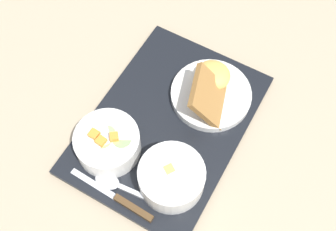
{
  "coord_description": "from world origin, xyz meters",
  "views": [
    {
      "loc": [
        -0.37,
        -0.15,
        0.81
      ],
      "look_at": [
        0.0,
        0.0,
        0.04
      ],
      "focal_mm": 45.0,
      "sensor_mm": 36.0,
      "label": 1
    }
  ],
  "objects_px": {
    "bowl_soup": "(172,177)",
    "plate_main": "(211,90)",
    "spoon": "(120,186)",
    "bowl_salad": "(108,143)",
    "knife": "(124,203)"
  },
  "relations": [
    {
      "from": "bowl_salad",
      "to": "bowl_soup",
      "type": "bearing_deg",
      "value": -97.45
    },
    {
      "from": "bowl_soup",
      "to": "plate_main",
      "type": "height_order",
      "value": "plate_main"
    },
    {
      "from": "bowl_salad",
      "to": "bowl_soup",
      "type": "relative_size",
      "value": 1.01
    },
    {
      "from": "bowl_soup",
      "to": "plate_main",
      "type": "xyz_separation_m",
      "value": [
        0.22,
        -0.0,
        -0.01
      ]
    },
    {
      "from": "bowl_salad",
      "to": "knife",
      "type": "relative_size",
      "value": 0.69
    },
    {
      "from": "plate_main",
      "to": "knife",
      "type": "xyz_separation_m",
      "value": [
        -0.29,
        0.07,
        -0.02
      ]
    },
    {
      "from": "bowl_soup",
      "to": "plate_main",
      "type": "distance_m",
      "value": 0.22
    },
    {
      "from": "bowl_salad",
      "to": "plate_main",
      "type": "distance_m",
      "value": 0.25
    },
    {
      "from": "knife",
      "to": "bowl_salad",
      "type": "bearing_deg",
      "value": -40.7
    },
    {
      "from": "plate_main",
      "to": "bowl_salad",
      "type": "bearing_deg",
      "value": 143.09
    },
    {
      "from": "spoon",
      "to": "plate_main",
      "type": "bearing_deg",
      "value": -107.69
    },
    {
      "from": "spoon",
      "to": "knife",
      "type": "bearing_deg",
      "value": 131.61
    },
    {
      "from": "bowl_salad",
      "to": "spoon",
      "type": "height_order",
      "value": "bowl_salad"
    },
    {
      "from": "spoon",
      "to": "bowl_salad",
      "type": "bearing_deg",
      "value": -48.21
    },
    {
      "from": "plate_main",
      "to": "knife",
      "type": "distance_m",
      "value": 0.3
    }
  ]
}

